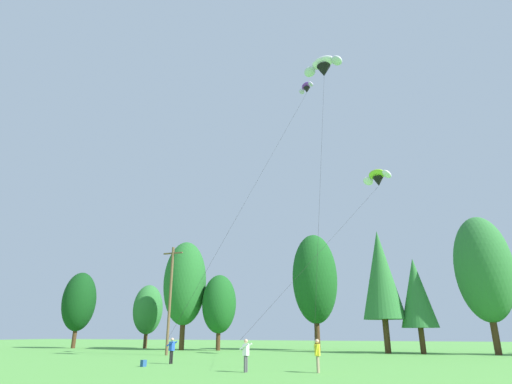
% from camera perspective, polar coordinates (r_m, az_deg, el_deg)
% --- Properties ---
extents(treeline_tree_a, '(4.62, 4.62, 10.44)m').
position_cam_1_polar(treeline_tree_a, '(66.51, -23.27, -13.74)').
color(treeline_tree_a, '#472D19').
rests_on(treeline_tree_a, ground_plane).
extents(treeline_tree_b, '(4.13, 4.13, 8.61)m').
position_cam_1_polar(treeline_tree_b, '(63.04, -14.73, -15.43)').
color(treeline_tree_b, '#472D19').
rests_on(treeline_tree_b, ground_plane).
extents(treeline_tree_c, '(5.45, 5.45, 13.53)m').
position_cam_1_polar(treeline_tree_c, '(55.61, -9.80, -12.28)').
color(treeline_tree_c, '#472D19').
rests_on(treeline_tree_c, ground_plane).
extents(treeline_tree_d, '(4.25, 4.25, 9.08)m').
position_cam_1_polar(treeline_tree_d, '(53.93, -5.12, -15.15)').
color(treeline_tree_d, '#472D19').
rests_on(treeline_tree_d, ground_plane).
extents(treeline_tree_e, '(5.66, 5.66, 14.28)m').
position_cam_1_polar(treeline_tree_e, '(54.37, 8.13, -11.73)').
color(treeline_tree_e, '#472D19').
rests_on(treeline_tree_e, ground_plane).
extents(treeline_tree_f, '(4.47, 4.47, 13.06)m').
position_cam_1_polar(treeline_tree_f, '(48.47, 16.86, -10.82)').
color(treeline_tree_f, '#472D19').
rests_on(treeline_tree_f, ground_plane).
extents(treeline_tree_g, '(3.73, 3.73, 9.69)m').
position_cam_1_polar(treeline_tree_g, '(48.03, 21.29, -12.83)').
color(treeline_tree_g, '#472D19').
rests_on(treeline_tree_g, ground_plane).
extents(treeline_tree_h, '(5.50, 5.50, 13.71)m').
position_cam_1_polar(treeline_tree_h, '(48.95, 28.95, -9.22)').
color(treeline_tree_h, '#472D19').
rests_on(treeline_tree_h, ground_plane).
extents(utility_pole, '(2.20, 0.26, 10.36)m').
position_cam_1_polar(utility_pole, '(42.96, -11.79, -13.95)').
color(utility_pole, brown).
rests_on(utility_pole, ground_plane).
extents(kite_flyer_near, '(0.53, 0.57, 1.69)m').
position_cam_1_polar(kite_flyer_near, '(31.00, -11.58, -20.43)').
color(kite_flyer_near, black).
rests_on(kite_flyer_near, ground_plane).
extents(kite_flyer_mid, '(0.54, 0.58, 1.69)m').
position_cam_1_polar(kite_flyer_mid, '(24.01, -1.41, -21.31)').
color(kite_flyer_mid, '#4C4C51').
rests_on(kite_flyer_mid, ground_plane).
extents(kite_flyer_far, '(0.26, 0.57, 1.69)m').
position_cam_1_polar(kite_flyer_far, '(23.89, 8.50, -21.16)').
color(kite_flyer_far, gray).
rests_on(kite_flyer_far, ground_plane).
extents(parafoil_kite_high_purple, '(9.46, 10.18, 24.53)m').
position_cam_1_polar(parafoil_kite_high_purple, '(43.40, 6.95, 14.05)').
color(parafoil_kite_high_purple, purple).
extents(parafoil_kite_mid_lime_white, '(8.54, 18.79, 15.73)m').
position_cam_1_polar(parafoil_kite_mid_lime_white, '(42.23, 16.45, 1.91)').
color(parafoil_kite_mid_lime_white, '#93D633').
extents(parafoil_kite_far_white, '(4.01, 9.50, 24.64)m').
position_cam_1_polar(parafoil_kite_far_white, '(39.51, 9.28, 16.72)').
color(parafoil_kite_far_white, white).
extents(backpack, '(0.29, 0.36, 0.40)m').
position_cam_1_polar(backpack, '(28.86, -15.30, -21.89)').
color(backpack, '#234C89').
rests_on(backpack, ground_plane).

